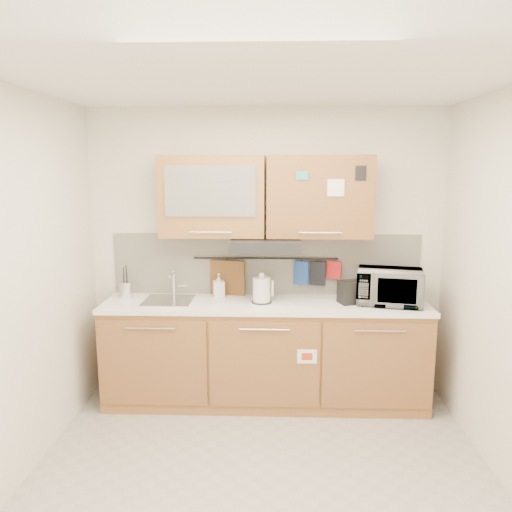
{
  "coord_description": "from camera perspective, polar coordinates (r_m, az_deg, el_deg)",
  "views": [
    {
      "loc": [
        0.07,
        -3.01,
        2.08
      ],
      "look_at": [
        -0.07,
        1.05,
        1.35
      ],
      "focal_mm": 35.0,
      "sensor_mm": 36.0,
      "label": 1
    }
  ],
  "objects": [
    {
      "name": "floor",
      "position": [
        3.66,
        0.64,
        -24.51
      ],
      "size": [
        3.2,
        3.2,
        0.0
      ],
      "primitive_type": "plane",
      "color": "#9E9993",
      "rests_on": "ground"
    },
    {
      "name": "soap_bottle",
      "position": [
        4.52,
        -4.28,
        -3.34
      ],
      "size": [
        0.12,
        0.12,
        0.22
      ],
      "primitive_type": "imported",
      "rotation": [
        0.0,
        0.0,
        0.25
      ],
      "color": "#999999",
      "rests_on": "countertop"
    },
    {
      "name": "pot_holder",
      "position": [
        4.57,
        8.9,
        -1.58
      ],
      "size": [
        0.13,
        0.07,
        0.16
      ],
      "primitive_type": "cube",
      "rotation": [
        0.0,
        0.0,
        -0.37
      ],
      "color": "#B31719",
      "rests_on": "utensil_rail"
    },
    {
      "name": "kettle",
      "position": [
        4.31,
        0.66,
        -3.99
      ],
      "size": [
        0.2,
        0.2,
        0.27
      ],
      "rotation": [
        0.0,
        0.0,
        0.42
      ],
      "color": "silver",
      "rests_on": "countertop"
    },
    {
      "name": "base_cabinet",
      "position": [
        4.52,
        1.02,
        -11.59
      ],
      "size": [
        2.8,
        0.64,
        0.88
      ],
      "color": "#AB7B3C",
      "rests_on": "floor"
    },
    {
      "name": "backsplash",
      "position": [
        4.58,
        1.12,
        -0.93
      ],
      "size": [
        2.8,
        0.02,
        0.56
      ],
      "primitive_type": "cube",
      "color": "silver",
      "rests_on": "countertop"
    },
    {
      "name": "utensil_crock",
      "position": [
        4.62,
        -14.6,
        -3.74
      ],
      "size": [
        0.13,
        0.13,
        0.3
      ],
      "rotation": [
        0.0,
        0.0,
        -0.12
      ],
      "color": "silver",
      "rests_on": "countertop"
    },
    {
      "name": "wall_back",
      "position": [
        4.58,
        1.12,
        0.33
      ],
      "size": [
        3.2,
        0.0,
        3.2
      ],
      "primitive_type": "plane",
      "rotation": [
        1.57,
        0.0,
        0.0
      ],
      "color": "silver",
      "rests_on": "ground"
    },
    {
      "name": "toaster",
      "position": [
        4.39,
        11.15,
        -4.01
      ],
      "size": [
        0.29,
        0.23,
        0.2
      ],
      "rotation": [
        0.0,
        0.0,
        0.32
      ],
      "color": "black",
      "rests_on": "countertop"
    },
    {
      "name": "cutting_board",
      "position": [
        4.58,
        -3.27,
        -2.99
      ],
      "size": [
        0.32,
        0.09,
        0.4
      ],
      "primitive_type": "cube",
      "rotation": [
        0.0,
        0.0,
        -0.19
      ],
      "color": "brown",
      "rests_on": "utensil_rail"
    },
    {
      "name": "utensil_rail",
      "position": [
        4.53,
        1.11,
        -0.27
      ],
      "size": [
        1.3,
        0.02,
        0.02
      ],
      "primitive_type": "cylinder",
      "rotation": [
        0.0,
        1.57,
        0.0
      ],
      "color": "black",
      "rests_on": "backsplash"
    },
    {
      "name": "wall_left",
      "position": [
        3.53,
        -26.34,
        -3.69
      ],
      "size": [
        0.0,
        3.0,
        3.0
      ],
      "primitive_type": "plane",
      "rotation": [
        1.57,
        0.0,
        1.57
      ],
      "color": "silver",
      "rests_on": "ground"
    },
    {
      "name": "oven_mitt",
      "position": [
        4.55,
        5.22,
        -1.92
      ],
      "size": [
        0.13,
        0.08,
        0.22
      ],
      "primitive_type": "cube",
      "rotation": [
        0.0,
        0.0,
        -0.41
      ],
      "color": "navy",
      "rests_on": "utensil_rail"
    },
    {
      "name": "ceiling",
      "position": [
        3.05,
        0.75,
        19.96
      ],
      "size": [
        3.2,
        3.2,
        0.0
      ],
      "primitive_type": "plane",
      "rotation": [
        3.14,
        0.0,
        0.0
      ],
      "color": "white",
      "rests_on": "wall_back"
    },
    {
      "name": "upper_cabinets",
      "position": [
        4.34,
        1.05,
        6.85
      ],
      "size": [
        1.82,
        0.37,
        0.7
      ],
      "color": "#AB7B3C",
      "rests_on": "wall_back"
    },
    {
      "name": "range_hood",
      "position": [
        4.31,
        1.08,
        1.34
      ],
      "size": [
        0.6,
        0.46,
        0.1
      ],
      "primitive_type": "cube",
      "color": "black",
      "rests_on": "upper_cabinets"
    },
    {
      "name": "sink",
      "position": [
        4.47,
        -9.95,
        -5.0
      ],
      "size": [
        0.42,
        0.4,
        0.26
      ],
      "color": "silver",
      "rests_on": "countertop"
    },
    {
      "name": "microwave",
      "position": [
        4.42,
        15.01,
        -3.41
      ],
      "size": [
        0.61,
        0.47,
        0.3
      ],
      "primitive_type": "imported",
      "rotation": [
        0.0,
        0.0,
        -0.21
      ],
      "color": "#999999",
      "rests_on": "countertop"
    },
    {
      "name": "dark_pouch",
      "position": [
        4.56,
        7.06,
        -1.96
      ],
      "size": [
        0.15,
        0.07,
        0.22
      ],
      "primitive_type": "cube",
      "rotation": [
        0.0,
        0.0,
        -0.21
      ],
      "color": "black",
      "rests_on": "utensil_rail"
    },
    {
      "name": "countertop",
      "position": [
        4.36,
        1.04,
        -5.55
      ],
      "size": [
        2.82,
        0.62,
        0.04
      ],
      "primitive_type": "cube",
      "color": "white",
      "rests_on": "base_cabinet"
    }
  ]
}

